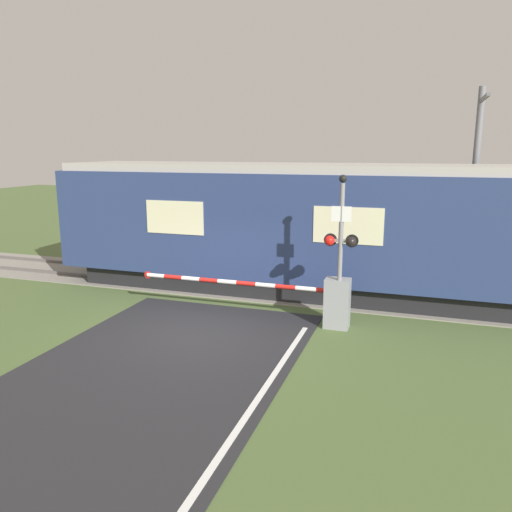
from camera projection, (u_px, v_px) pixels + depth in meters
The scene contains 6 objects.
ground_plane at pixel (200, 332), 11.92m from camera, with size 80.00×80.00×0.00m, color #4C6033.
track_bed at pixel (255, 286), 15.80m from camera, with size 36.00×3.20×0.13m.
train at pixel (355, 230), 14.44m from camera, with size 18.16×3.17×3.85m.
crossing_barrier at pixel (320, 300), 12.19m from camera, with size 5.59×0.44×1.23m.
signal_post at pixel (341, 244), 11.63m from camera, with size 0.80×0.26×3.70m.
catenary_pole at pixel (474, 186), 15.06m from camera, with size 0.20×1.90×6.07m.
Camera 1 is at (4.82, -10.28, 4.27)m, focal length 35.00 mm.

